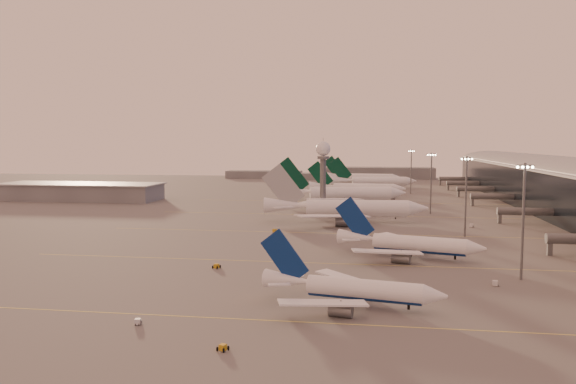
# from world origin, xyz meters

# --- Properties ---
(ground) EXTENTS (700.00, 700.00, 0.00)m
(ground) POSITION_xyz_m (0.00, 0.00, 0.00)
(ground) COLOR #5F5C5C
(ground) RESTS_ON ground
(taxiway_markings) EXTENTS (180.00, 185.25, 0.02)m
(taxiway_markings) POSITION_xyz_m (30.00, 56.00, 0.01)
(taxiway_markings) COLOR #F0DD54
(taxiway_markings) RESTS_ON ground
(hangar) EXTENTS (82.00, 27.00, 8.50)m
(hangar) POSITION_xyz_m (-120.00, 140.00, 4.32)
(hangar) COLOR slate
(hangar) RESTS_ON ground
(radar_tower) EXTENTS (6.40, 6.40, 31.10)m
(radar_tower) POSITION_xyz_m (5.00, 120.00, 20.95)
(radar_tower) COLOR #5B5E63
(radar_tower) RESTS_ON ground
(mast_a) EXTENTS (3.60, 0.56, 25.00)m
(mast_a) POSITION_xyz_m (58.00, 0.00, 13.74)
(mast_a) COLOR #5B5E63
(mast_a) RESTS_ON ground
(mast_b) EXTENTS (3.60, 0.56, 25.00)m
(mast_b) POSITION_xyz_m (55.00, 55.00, 13.74)
(mast_b) COLOR #5B5E63
(mast_b) RESTS_ON ground
(mast_c) EXTENTS (3.60, 0.56, 25.00)m
(mast_c) POSITION_xyz_m (50.00, 110.00, 13.74)
(mast_c) COLOR #5B5E63
(mast_c) RESTS_ON ground
(mast_d) EXTENTS (3.60, 0.56, 25.00)m
(mast_d) POSITION_xyz_m (48.00, 200.00, 13.74)
(mast_d) COLOR #5B5E63
(mast_d) RESTS_ON ground
(distant_horizon) EXTENTS (165.00, 37.50, 9.00)m
(distant_horizon) POSITION_xyz_m (2.62, 325.14, 3.89)
(distant_horizon) COLOR slate
(distant_horizon) RESTS_ON ground
(narrowbody_near) EXTENTS (33.91, 26.80, 13.38)m
(narrowbody_near) POSITION_xyz_m (22.78, -24.94, 2.71)
(narrowbody_near) COLOR white
(narrowbody_near) RESTS_ON ground
(narrowbody_mid) EXTENTS (37.57, 29.57, 15.04)m
(narrowbody_mid) POSITION_xyz_m (35.62, 19.60, 3.05)
(narrowbody_mid) COLOR white
(narrowbody_mid) RESTS_ON ground
(widebody_white) EXTENTS (61.01, 48.71, 21.46)m
(widebody_white) POSITION_xyz_m (16.98, 81.71, 3.72)
(widebody_white) COLOR white
(widebody_white) RESTS_ON ground
(greentail_a) EXTENTS (61.20, 48.94, 22.48)m
(greentail_a) POSITION_xyz_m (12.30, 136.81, 3.97)
(greentail_a) COLOR white
(greentail_a) RESTS_ON ground
(greentail_b) EXTENTS (52.53, 42.37, 19.07)m
(greentail_b) POSITION_xyz_m (18.37, 177.42, 3.37)
(greentail_b) COLOR white
(greentail_b) RESTS_ON ground
(greentail_c) EXTENTS (54.97, 44.02, 20.12)m
(greentail_c) POSITION_xyz_m (27.16, 229.29, 3.55)
(greentail_c) COLOR white
(greentail_c) RESTS_ON ground
(greentail_d) EXTENTS (54.31, 43.66, 19.75)m
(greentail_d) POSITION_xyz_m (20.04, 266.71, 3.49)
(greentail_d) COLOR white
(greentail_d) RESTS_ON ground
(gsv_truck_a) EXTENTS (5.20, 2.75, 1.99)m
(gsv_truck_a) POSITION_xyz_m (-10.48, -40.22, 1.02)
(gsv_truck_a) COLOR silver
(gsv_truck_a) RESTS_ON ground
(gsv_tug_near) EXTENTS (2.86, 3.50, 0.87)m
(gsv_tug_near) POSITION_xyz_m (5.70, -49.28, 0.45)
(gsv_tug_near) COLOR #C08E16
(gsv_tug_near) RESTS_ON ground
(gsv_catering_a) EXTENTS (5.33, 3.05, 4.12)m
(gsv_catering_a) POSITION_xyz_m (51.64, -6.22, 2.06)
(gsv_catering_a) COLOR silver
(gsv_catering_a) RESTS_ON ground
(gsv_tug_mid) EXTENTS (3.90, 3.04, 0.98)m
(gsv_tug_mid) POSITION_xyz_m (-9.35, 0.64, 0.50)
(gsv_tug_mid) COLOR #C08E16
(gsv_tug_mid) RESTS_ON ground
(gsv_truck_b) EXTENTS (6.19, 2.54, 2.46)m
(gsv_truck_b) POSITION_xyz_m (53.09, 37.06, 1.25)
(gsv_truck_b) COLOR silver
(gsv_truck_b) RESTS_ON ground
(gsv_truck_c) EXTENTS (5.38, 5.66, 2.32)m
(gsv_truck_c) POSITION_xyz_m (-4.58, 54.13, 1.19)
(gsv_truck_c) COLOR #C08E16
(gsv_truck_c) RESTS_ON ground
(gsv_catering_b) EXTENTS (5.82, 4.15, 4.37)m
(gsv_catering_b) POSITION_xyz_m (60.51, 74.72, 2.19)
(gsv_catering_b) COLOR silver
(gsv_catering_b) RESTS_ON ground
(gsv_tug_far) EXTENTS (4.17, 4.68, 1.15)m
(gsv_tug_far) POSITION_xyz_m (9.80, 92.90, 0.59)
(gsv_tug_far) COLOR slate
(gsv_tug_far) RESTS_ON ground
(gsv_tug_hangar) EXTENTS (3.80, 2.54, 1.03)m
(gsv_tug_hangar) POSITION_xyz_m (36.99, 163.35, 0.53)
(gsv_tug_hangar) COLOR slate
(gsv_tug_hangar) RESTS_ON ground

